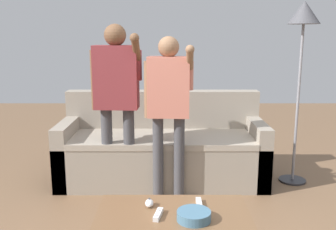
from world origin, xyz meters
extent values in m
cube|color=#9E9384|center=(-0.12, 1.35, 0.22)|extent=(2.12, 0.82, 0.45)
cube|color=#AA9F8F|center=(-0.12, 1.29, 0.48)|extent=(1.84, 0.70, 0.06)
cube|color=#9E9384|center=(-0.12, 1.67, 0.68)|extent=(2.12, 0.18, 0.47)
cube|color=#9E9384|center=(-1.11, 1.35, 0.32)|extent=(0.14, 0.82, 0.64)
cube|color=#9E9384|center=(0.88, 1.35, 0.32)|extent=(0.14, 0.82, 0.64)
cube|color=brown|center=(-0.02, -0.21, 0.38)|extent=(1.00, 0.54, 0.03)
cylinder|color=brown|center=(-0.49, 0.03, 0.18)|extent=(0.04, 0.04, 0.37)
cylinder|color=brown|center=(0.44, 0.03, 0.18)|extent=(0.04, 0.04, 0.37)
cylinder|color=teal|center=(0.10, -0.32, 0.42)|extent=(0.21, 0.21, 0.06)
ellipsoid|color=white|center=(-0.18, -0.13, 0.42)|extent=(0.06, 0.09, 0.05)
cylinder|color=#4C4C51|center=(-0.18, -0.12, 0.44)|extent=(0.02, 0.02, 0.01)
cylinder|color=#2D2D33|center=(1.27, 1.31, 0.01)|extent=(0.28, 0.28, 0.02)
cylinder|color=gray|center=(1.27, 1.31, 0.82)|extent=(0.03, 0.03, 1.61)
cone|color=#4C4C51|center=(1.27, 1.31, 1.74)|extent=(0.32, 0.32, 0.22)
cylinder|color=#47474C|center=(-0.64, 1.01, 0.42)|extent=(0.11, 0.11, 0.85)
cylinder|color=#47474C|center=(-0.43, 1.00, 0.42)|extent=(0.11, 0.11, 0.85)
cube|color=brown|center=(-0.54, 1.00, 1.14)|extent=(0.41, 0.23, 0.58)
sphere|color=brown|center=(-0.54, 1.00, 1.52)|extent=(0.20, 0.20, 0.20)
cylinder|color=brown|center=(-0.74, 1.01, 1.11)|extent=(0.07, 0.07, 0.55)
cylinder|color=brown|center=(-0.33, 0.99, 1.25)|extent=(0.07, 0.07, 0.28)
cylinder|color=brown|center=(-0.34, 0.89, 1.40)|extent=(0.08, 0.24, 0.24)
sphere|color=brown|center=(-0.34, 0.80, 1.50)|extent=(0.08, 0.08, 0.08)
cylinder|color=#47474C|center=(-0.15, 0.90, 0.40)|extent=(0.10, 0.10, 0.79)
cylinder|color=#47474C|center=(0.05, 0.89, 0.40)|extent=(0.10, 0.10, 0.79)
cube|color=#DB7F6B|center=(-0.05, 0.90, 1.06)|extent=(0.39, 0.22, 0.54)
sphere|color=#936B4C|center=(-0.05, 0.90, 1.42)|extent=(0.19, 0.19, 0.19)
cylinder|color=#936B4C|center=(-0.24, 0.91, 1.04)|extent=(0.07, 0.07, 0.51)
cylinder|color=#DB7F6B|center=(0.14, 0.89, 1.17)|extent=(0.07, 0.07, 0.26)
cylinder|color=#936B4C|center=(0.13, 0.80, 1.31)|extent=(0.07, 0.23, 0.22)
sphere|color=#936B4C|center=(0.13, 0.71, 1.40)|extent=(0.08, 0.08, 0.08)
cube|color=white|center=(0.15, -0.13, 0.41)|extent=(0.04, 0.16, 0.03)
cylinder|color=silver|center=(0.15, -0.10, 0.43)|extent=(0.01, 0.01, 0.00)
cube|color=silver|center=(0.15, -0.17, 0.43)|extent=(0.02, 0.02, 0.00)
cube|color=white|center=(-0.12, -0.28, 0.41)|extent=(0.06, 0.15, 0.03)
cylinder|color=silver|center=(-0.11, -0.25, 0.43)|extent=(0.01, 0.01, 0.00)
cube|color=silver|center=(-0.13, -0.32, 0.43)|extent=(0.02, 0.02, 0.00)
camera|label=1|loc=(-0.06, -2.49, 1.52)|focal=40.53mm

